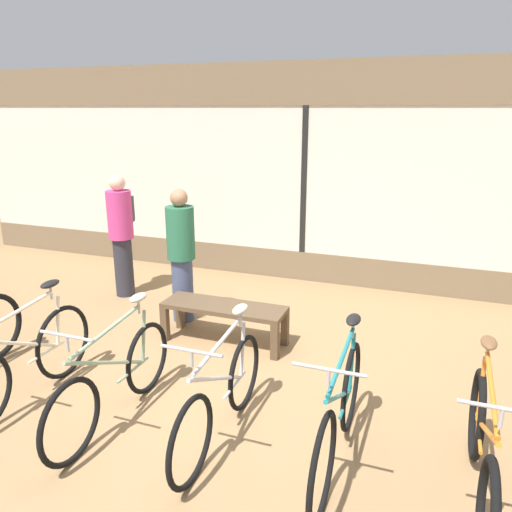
# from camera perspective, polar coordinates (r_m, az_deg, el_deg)

# --- Properties ---
(ground_plane) EXTENTS (24.00, 24.00, 0.00)m
(ground_plane) POSITION_cam_1_polar(r_m,az_deg,el_deg) (4.83, -6.16, -15.57)
(ground_plane) COLOR #99754C
(shop_back_wall) EXTENTS (12.00, 0.08, 3.20)m
(shop_back_wall) POSITION_cam_1_polar(r_m,az_deg,el_deg) (7.44, 5.56, 9.35)
(shop_back_wall) COLOR #7A664C
(shop_back_wall) RESTS_ON ground_plane
(bicycle_left) EXTENTS (0.46, 1.74, 1.04)m
(bicycle_left) POSITION_cam_1_polar(r_m,az_deg,el_deg) (4.98, -24.93, -10.85)
(bicycle_left) COLOR black
(bicycle_left) RESTS_ON ground_plane
(bicycle_center_left) EXTENTS (0.46, 1.72, 1.02)m
(bicycle_center_left) POSITION_cam_1_polar(r_m,az_deg,el_deg) (4.45, -15.88, -13.50)
(bicycle_center_left) COLOR black
(bicycle_center_left) RESTS_ON ground_plane
(bicycle_center_right) EXTENTS (0.46, 1.67, 1.01)m
(bicycle_center_right) POSITION_cam_1_polar(r_m,az_deg,el_deg) (4.09, -3.97, -15.72)
(bicycle_center_right) COLOR black
(bicycle_center_right) RESTS_ON ground_plane
(bicycle_right) EXTENTS (0.46, 1.76, 1.05)m
(bicycle_right) POSITION_cam_1_polar(r_m,az_deg,el_deg) (3.87, 9.49, -17.57)
(bicycle_right) COLOR black
(bicycle_right) RESTS_ON ground_plane
(bicycle_far_right) EXTENTS (0.46, 1.75, 1.03)m
(bicycle_far_right) POSITION_cam_1_polar(r_m,az_deg,el_deg) (3.84, 24.41, -19.74)
(bicycle_far_right) COLOR black
(bicycle_far_right) RESTS_ON ground_plane
(display_bench) EXTENTS (1.40, 0.44, 0.45)m
(display_bench) POSITION_cam_1_polar(r_m,az_deg,el_deg) (5.63, -3.67, -6.38)
(display_bench) COLOR brown
(display_bench) RESTS_ON ground_plane
(customer_near_rack) EXTENTS (0.43, 0.55, 1.71)m
(customer_near_rack) POSITION_cam_1_polar(r_m,az_deg,el_deg) (7.15, -15.12, 2.71)
(customer_near_rack) COLOR #2D2D38
(customer_near_rack) RESTS_ON ground_plane
(customer_by_window) EXTENTS (0.41, 0.41, 1.65)m
(customer_by_window) POSITION_cam_1_polar(r_m,az_deg,el_deg) (6.12, -8.53, 0.28)
(customer_by_window) COLOR #424C6B
(customer_by_window) RESTS_ON ground_plane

